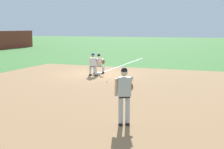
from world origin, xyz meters
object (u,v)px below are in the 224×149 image
baseball (107,82)px  first_baseman (99,63)px  first_base_bag (99,73)px  baserunner (93,64)px  pitcher (125,93)px

baseball → first_baseman: 3.54m
first_baseman → first_base_bag: bearing=-171.4°
baserunner → baseball: bearing=-138.8°
pitcher → first_baseman: bearing=26.8°
pitcher → baserunner: (9.09, 5.11, -0.27)m
pitcher → baserunner: pitcher is taller
baseball → first_baseman: (3.01, 1.74, 0.69)m
baserunner → pitcher: bearing=-150.7°
first_base_bag → baseball: size_ratio=5.14×
first_base_bag → baseball: first_base_bag is taller
first_baseman → baserunner: 1.03m
first_baseman → pitcher: bearing=-153.2°
baseball → baserunner: size_ratio=0.05×
first_base_bag → baseball: (-2.85, -1.71, -0.01)m
pitcher → first_baseman: 11.34m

